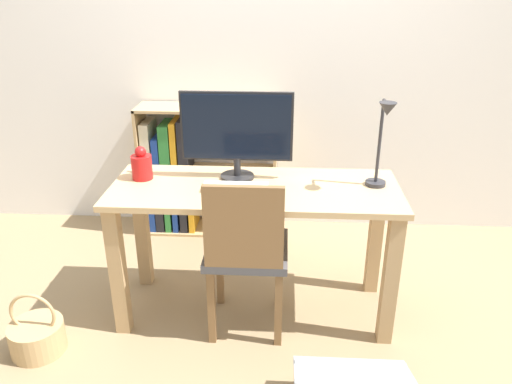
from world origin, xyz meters
TOP-DOWN VIEW (x-y plane):
  - ground_plane at (0.00, 0.00)m, footprint 10.00×10.00m
  - wall_back at (0.00, 1.09)m, footprint 8.00×0.05m
  - desk at (0.00, 0.00)m, footprint 1.43×0.55m
  - monitor at (-0.10, 0.11)m, footprint 0.56×0.17m
  - keyboard at (-0.09, -0.03)m, footprint 0.32×0.12m
  - vase at (-0.58, 0.07)m, footprint 0.10×0.10m
  - desk_lamp at (0.60, 0.00)m, footprint 0.10×0.19m
  - chair at (-0.03, -0.18)m, footprint 0.40×0.40m
  - bookshelf at (-0.55, 0.92)m, footprint 0.92×0.28m
  - basket at (-1.03, -0.40)m, footprint 0.26×0.26m

SIDE VIEW (x-z plane):
  - ground_plane at x=0.00m, z-range 0.00..0.00m
  - basket at x=-1.03m, z-range -0.08..0.25m
  - bookshelf at x=-0.55m, z-range -0.03..0.87m
  - chair at x=-0.03m, z-range 0.04..0.90m
  - desk at x=0.00m, z-range 0.21..0.94m
  - keyboard at x=-0.09m, z-range 0.72..0.74m
  - vase at x=-0.58m, z-range 0.71..0.88m
  - monitor at x=-0.10m, z-range 0.76..1.20m
  - desk_lamp at x=0.60m, z-range 0.77..1.21m
  - wall_back at x=0.00m, z-range 0.00..2.60m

